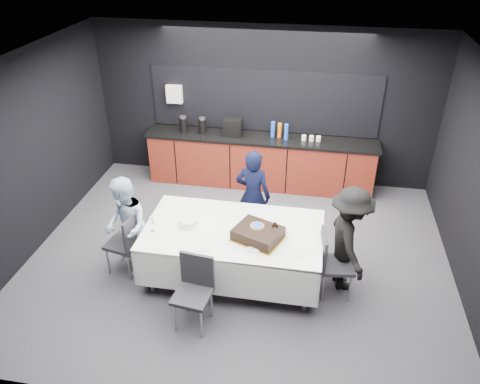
# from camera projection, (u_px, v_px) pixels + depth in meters

# --- Properties ---
(ground) EXTENTS (6.00, 6.00, 0.00)m
(ground) POSITION_uv_depth(u_px,v_px,m) (239.00, 257.00, 6.83)
(ground) COLOR #444449
(ground) RESTS_ON ground
(room_shell) EXTENTS (6.04, 5.04, 2.82)m
(room_shell) POSITION_uv_depth(u_px,v_px,m) (239.00, 141.00, 5.88)
(room_shell) COLOR white
(room_shell) RESTS_ON ground
(kitchenette) EXTENTS (4.10, 0.64, 2.05)m
(kitchenette) POSITION_uv_depth(u_px,v_px,m) (260.00, 157.00, 8.43)
(kitchenette) COLOR #631A0F
(kitchenette) RESTS_ON ground
(party_table) EXTENTS (2.32, 1.32, 0.78)m
(party_table) POSITION_uv_depth(u_px,v_px,m) (233.00, 238.00, 6.16)
(party_table) COLOR #99999E
(party_table) RESTS_ON ground
(cake_assembly) EXTENTS (0.74, 0.68, 0.18)m
(cake_assembly) POSITION_uv_depth(u_px,v_px,m) (258.00, 233.00, 5.88)
(cake_assembly) COLOR gold
(cake_assembly) RESTS_ON party_table
(plate_stack) EXTENTS (0.24, 0.24, 0.10)m
(plate_stack) POSITION_uv_depth(u_px,v_px,m) (188.00, 222.00, 6.14)
(plate_stack) COLOR white
(plate_stack) RESTS_ON party_table
(loose_plate_near) EXTENTS (0.19, 0.19, 0.01)m
(loose_plate_near) POSITION_uv_depth(u_px,v_px,m) (204.00, 247.00, 5.76)
(loose_plate_near) COLOR white
(loose_plate_near) RESTS_ON party_table
(loose_plate_right_a) EXTENTS (0.18, 0.18, 0.01)m
(loose_plate_right_a) POSITION_uv_depth(u_px,v_px,m) (287.00, 230.00, 6.07)
(loose_plate_right_a) COLOR white
(loose_plate_right_a) RESTS_ON party_table
(loose_plate_right_b) EXTENTS (0.19, 0.19, 0.01)m
(loose_plate_right_b) POSITION_uv_depth(u_px,v_px,m) (297.00, 252.00, 5.67)
(loose_plate_right_b) COLOR white
(loose_plate_right_b) RESTS_ON party_table
(loose_plate_far) EXTENTS (0.18, 0.18, 0.01)m
(loose_plate_far) POSITION_uv_depth(u_px,v_px,m) (236.00, 216.00, 6.35)
(loose_plate_far) COLOR white
(loose_plate_far) RESTS_ON party_table
(fork_pile) EXTENTS (0.15, 0.10, 0.02)m
(fork_pile) POSITION_uv_depth(u_px,v_px,m) (253.00, 250.00, 5.70)
(fork_pile) COLOR white
(fork_pile) RESTS_ON party_table
(champagne_flute) EXTENTS (0.06, 0.06, 0.22)m
(champagne_flute) POSITION_uv_depth(u_px,v_px,m) (152.00, 221.00, 5.97)
(champagne_flute) COLOR white
(champagne_flute) RESTS_ON party_table
(chair_left) EXTENTS (0.49, 0.49, 0.92)m
(chair_left) POSITION_uv_depth(u_px,v_px,m) (128.00, 240.00, 6.31)
(chair_left) COLOR #28282D
(chair_left) RESTS_ON ground
(chair_right) EXTENTS (0.47, 0.47, 0.92)m
(chair_right) POSITION_uv_depth(u_px,v_px,m) (331.00, 260.00, 5.94)
(chair_right) COLOR #28282D
(chair_right) RESTS_ON ground
(chair_near) EXTENTS (0.47, 0.47, 0.92)m
(chair_near) POSITION_uv_depth(u_px,v_px,m) (194.00, 286.00, 5.52)
(chair_near) COLOR #28282D
(chair_near) RESTS_ON ground
(person_center) EXTENTS (0.59, 0.43, 1.47)m
(person_center) POSITION_uv_depth(u_px,v_px,m) (253.00, 196.00, 6.90)
(person_center) COLOR black
(person_center) RESTS_ON ground
(person_left) EXTENTS (0.83, 0.87, 1.42)m
(person_left) POSITION_uv_depth(u_px,v_px,m) (126.00, 226.00, 6.27)
(person_left) COLOR silver
(person_left) RESTS_ON ground
(person_right) EXTENTS (0.78, 1.06, 1.48)m
(person_right) POSITION_uv_depth(u_px,v_px,m) (349.00, 239.00, 5.97)
(person_right) COLOR black
(person_right) RESTS_ON ground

